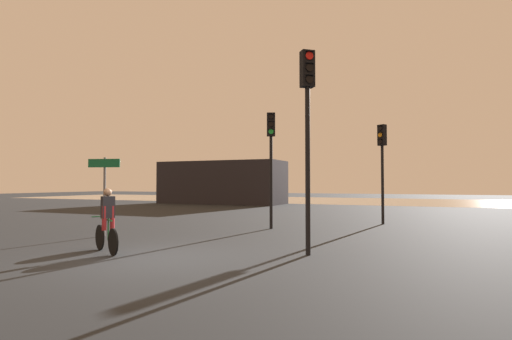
# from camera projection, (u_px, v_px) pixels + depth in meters

# --- Properties ---
(ground_plane) EXTENTS (120.00, 120.00, 0.00)m
(ground_plane) POSITION_uv_depth(u_px,v_px,m) (151.00, 259.00, 9.21)
(ground_plane) COLOR black
(water_strip) EXTENTS (80.00, 16.00, 0.01)m
(water_strip) POSITION_uv_depth(u_px,v_px,m) (362.00, 201.00, 39.39)
(water_strip) COLOR #9E937F
(water_strip) RESTS_ON ground
(distant_building) EXTENTS (10.70, 4.00, 3.61)m
(distant_building) POSITION_uv_depth(u_px,v_px,m) (222.00, 183.00, 34.31)
(distant_building) COLOR black
(distant_building) RESTS_ON ground
(traffic_light_near_right) EXTENTS (0.41, 0.42, 5.01)m
(traffic_light_near_right) POSITION_uv_depth(u_px,v_px,m) (308.00, 114.00, 9.78)
(traffic_light_near_right) COLOR black
(traffic_light_near_right) RESTS_ON ground
(traffic_light_far_right) EXTENTS (0.40, 0.42, 4.27)m
(traffic_light_far_right) POSITION_uv_depth(u_px,v_px,m) (382.00, 155.00, 17.12)
(traffic_light_far_right) COLOR black
(traffic_light_far_right) RESTS_ON ground
(traffic_light_center) EXTENTS (0.38, 0.40, 4.47)m
(traffic_light_center) POSITION_uv_depth(u_px,v_px,m) (271.00, 148.00, 15.40)
(traffic_light_center) COLOR black
(traffic_light_center) RESTS_ON ground
(direction_sign_post) EXTENTS (1.07, 0.33, 2.60)m
(direction_sign_post) POSITION_uv_depth(u_px,v_px,m) (104.00, 185.00, 13.17)
(direction_sign_post) COLOR slate
(direction_sign_post) RESTS_ON ground
(cyclist) EXTENTS (1.51, 0.87, 1.62)m
(cyclist) POSITION_uv_depth(u_px,v_px,m) (107.00, 220.00, 9.97)
(cyclist) COLOR black
(cyclist) RESTS_ON ground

